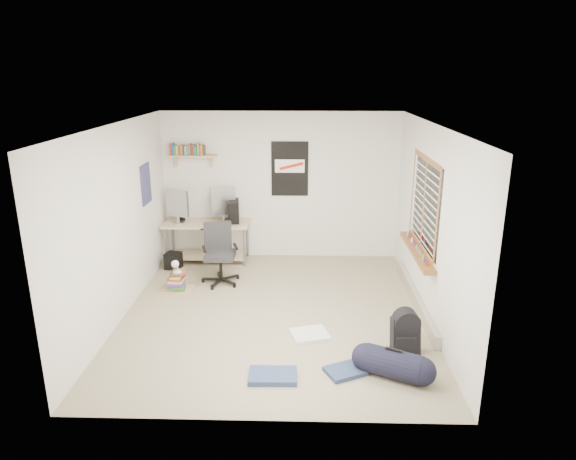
{
  "coord_description": "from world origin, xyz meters",
  "views": [
    {
      "loc": [
        0.36,
        -6.28,
        3.12
      ],
      "look_at": [
        0.17,
        0.46,
        1.03
      ],
      "focal_mm": 32.0,
      "sensor_mm": 36.0,
      "label": 1
    }
  ],
  "objects_px": {
    "desk": "(208,240)",
    "duffel_bag": "(393,365)",
    "office_chair": "(220,253)",
    "book_stack": "(177,280)",
    "backpack": "(405,336)"
  },
  "relations": [
    {
      "from": "backpack",
      "to": "duffel_bag",
      "type": "height_order",
      "value": "duffel_bag"
    },
    {
      "from": "office_chair",
      "to": "book_stack",
      "type": "bearing_deg",
      "value": -170.81
    },
    {
      "from": "book_stack",
      "to": "duffel_bag",
      "type": "bearing_deg",
      "value": -37.91
    },
    {
      "from": "desk",
      "to": "backpack",
      "type": "bearing_deg",
      "value": -71.03
    },
    {
      "from": "desk",
      "to": "office_chair",
      "type": "relative_size",
      "value": 1.53
    },
    {
      "from": "desk",
      "to": "duffel_bag",
      "type": "distance_m",
      "value": 4.31
    },
    {
      "from": "backpack",
      "to": "duffel_bag",
      "type": "bearing_deg",
      "value": -117.82
    },
    {
      "from": "backpack",
      "to": "duffel_bag",
      "type": "distance_m",
      "value": 0.58
    },
    {
      "from": "backpack",
      "to": "book_stack",
      "type": "relative_size",
      "value": 0.88
    },
    {
      "from": "desk",
      "to": "duffel_bag",
      "type": "height_order",
      "value": "desk"
    },
    {
      "from": "office_chair",
      "to": "duffel_bag",
      "type": "distance_m",
      "value": 3.35
    },
    {
      "from": "desk",
      "to": "backpack",
      "type": "xyz_separation_m",
      "value": [
        2.81,
        -2.91,
        -0.16
      ]
    },
    {
      "from": "backpack",
      "to": "office_chair",
      "type": "bearing_deg",
      "value": 136.31
    },
    {
      "from": "office_chair",
      "to": "backpack",
      "type": "height_order",
      "value": "office_chair"
    },
    {
      "from": "desk",
      "to": "duffel_bag",
      "type": "relative_size",
      "value": 2.33
    }
  ]
}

